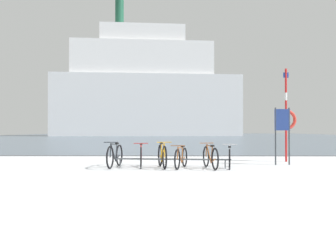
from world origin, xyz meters
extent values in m
cube|color=white|center=(0.00, -1.00, -0.04)|extent=(80.00, 22.00, 0.08)
cube|color=slate|center=(0.00, 65.00, -0.04)|extent=(80.00, 110.00, 0.08)
cube|color=#47474C|center=(0.00, 10.00, -0.02)|extent=(80.00, 0.50, 0.05)
cylinder|color=#4C5156|center=(-1.37, 4.50, 0.28)|extent=(3.78, 0.43, 0.05)
cylinder|color=#4C5156|center=(-3.06, 4.67, 0.14)|extent=(0.04, 0.04, 0.28)
cylinder|color=#4C5156|center=(0.33, 4.33, 0.14)|extent=(0.04, 0.04, 0.28)
torus|color=black|center=(-3.30, 4.12, 0.36)|extent=(0.15, 0.73, 0.73)
torus|color=black|center=(-3.16, 5.18, 0.36)|extent=(0.15, 0.73, 0.73)
cylinder|color=#1E2328|center=(-3.26, 4.47, 0.49)|extent=(0.11, 0.56, 0.61)
cylinder|color=#1E2328|center=(-3.21, 4.81, 0.47)|extent=(0.06, 0.20, 0.54)
cylinder|color=#1E2328|center=(-3.25, 4.55, 0.76)|extent=(0.13, 0.69, 0.09)
cylinder|color=#1E2328|center=(-3.19, 4.95, 0.28)|extent=(0.10, 0.47, 0.20)
cylinder|color=#1E2328|center=(-3.30, 4.16, 0.57)|extent=(0.05, 0.12, 0.43)
cube|color=black|center=(-3.20, 4.89, 0.77)|extent=(0.11, 0.21, 0.05)
cylinder|color=#1E2328|center=(-3.29, 4.20, 0.83)|extent=(0.46, 0.08, 0.02)
torus|color=black|center=(-2.34, 4.23, 0.34)|extent=(0.09, 0.69, 0.69)
torus|color=black|center=(-2.42, 5.24, 0.34)|extent=(0.09, 0.69, 0.69)
cylinder|color=#B22D2D|center=(-2.37, 4.56, 0.47)|extent=(0.07, 0.53, 0.58)
cylinder|color=#B22D2D|center=(-2.39, 4.88, 0.44)|extent=(0.05, 0.19, 0.52)
cylinder|color=#B22D2D|center=(-2.37, 4.63, 0.72)|extent=(0.08, 0.66, 0.08)
cylinder|color=#B22D2D|center=(-2.40, 5.02, 0.27)|extent=(0.07, 0.44, 0.19)
cylinder|color=#B22D2D|center=(-2.35, 4.27, 0.55)|extent=(0.04, 0.11, 0.41)
cube|color=black|center=(-2.40, 4.96, 0.74)|extent=(0.09, 0.21, 0.05)
cylinder|color=#B22D2D|center=(-2.35, 4.31, 0.80)|extent=(0.46, 0.06, 0.02)
torus|color=black|center=(-1.59, 4.05, 0.37)|extent=(0.18, 0.73, 0.73)
torus|color=black|center=(-1.76, 4.99, 0.37)|extent=(0.18, 0.73, 0.73)
cylinder|color=gold|center=(-1.65, 4.36, 0.50)|extent=(0.12, 0.50, 0.61)
cylinder|color=gold|center=(-1.70, 4.67, 0.47)|extent=(0.07, 0.18, 0.55)
cylinder|color=gold|center=(-1.66, 4.43, 0.77)|extent=(0.15, 0.62, 0.09)
cylinder|color=gold|center=(-1.72, 4.79, 0.28)|extent=(0.11, 0.42, 0.20)
cylinder|color=gold|center=(-1.60, 4.09, 0.58)|extent=(0.05, 0.11, 0.43)
cube|color=black|center=(-1.71, 4.74, 0.78)|extent=(0.11, 0.21, 0.05)
cylinder|color=gold|center=(-1.60, 4.13, 0.84)|extent=(0.46, 0.10, 0.02)
torus|color=black|center=(-1.20, 3.90, 0.32)|extent=(0.22, 0.63, 0.64)
torus|color=black|center=(-0.94, 4.84, 0.32)|extent=(0.22, 0.63, 0.64)
cylinder|color=brown|center=(-1.11, 4.21, 0.43)|extent=(0.17, 0.51, 0.54)
cylinder|color=brown|center=(-1.03, 4.51, 0.41)|extent=(0.08, 0.18, 0.48)
cylinder|color=brown|center=(-1.10, 4.28, 0.67)|extent=(0.20, 0.62, 0.08)
cylinder|color=brown|center=(-1.00, 4.64, 0.25)|extent=(0.15, 0.42, 0.18)
cylinder|color=brown|center=(-1.19, 3.94, 0.50)|extent=(0.06, 0.11, 0.38)
cube|color=black|center=(-1.01, 4.58, 0.68)|extent=(0.13, 0.21, 0.05)
cylinder|color=brown|center=(-1.18, 3.97, 0.74)|extent=(0.45, 0.14, 0.02)
torus|color=black|center=(-0.23, 4.84, 0.34)|extent=(0.17, 0.68, 0.69)
torus|color=black|center=(-0.05, 3.81, 0.34)|extent=(0.17, 0.68, 0.69)
cylinder|color=brown|center=(-0.17, 4.50, 0.46)|extent=(0.13, 0.55, 0.58)
cylinder|color=brown|center=(-0.12, 4.17, 0.44)|extent=(0.07, 0.19, 0.51)
cylinder|color=brown|center=(-0.16, 4.43, 0.72)|extent=(0.15, 0.68, 0.08)
cylinder|color=brown|center=(-0.09, 4.03, 0.27)|extent=(0.11, 0.46, 0.19)
cylinder|color=brown|center=(-0.23, 4.80, 0.54)|extent=(0.05, 0.12, 0.40)
cube|color=black|center=(-0.10, 4.09, 0.73)|extent=(0.11, 0.21, 0.05)
cylinder|color=brown|center=(-0.22, 4.76, 0.79)|extent=(0.46, 0.10, 0.02)
torus|color=black|center=(0.56, 4.90, 0.32)|extent=(0.15, 0.65, 0.65)
torus|color=black|center=(0.41, 3.96, 0.32)|extent=(0.15, 0.65, 0.65)
cylinder|color=silver|center=(0.51, 4.59, 0.44)|extent=(0.12, 0.50, 0.54)
cylinder|color=silver|center=(0.46, 4.29, 0.42)|extent=(0.06, 0.18, 0.49)
cylinder|color=silver|center=(0.50, 4.52, 0.68)|extent=(0.14, 0.62, 0.08)
cylinder|color=silver|center=(0.44, 4.16, 0.25)|extent=(0.10, 0.42, 0.18)
cylinder|color=silver|center=(0.56, 4.86, 0.51)|extent=(0.05, 0.11, 0.38)
cube|color=black|center=(0.45, 4.22, 0.69)|extent=(0.11, 0.21, 0.05)
cylinder|color=silver|center=(0.55, 4.83, 0.75)|extent=(0.46, 0.10, 0.02)
cylinder|color=#33383D|center=(2.27, 5.54, 1.00)|extent=(0.05, 0.05, 2.01)
cylinder|color=#33383D|center=(2.76, 5.59, 1.00)|extent=(0.05, 0.05, 2.01)
cube|color=navy|center=(2.51, 5.56, 1.58)|extent=(0.55, 0.10, 0.75)
cylinder|color=red|center=(3.05, 6.88, 1.80)|extent=(0.08, 0.08, 3.60)
cylinder|color=white|center=(3.05, 6.88, 2.52)|extent=(0.09, 0.09, 0.30)
torus|color=red|center=(3.05, 6.88, 1.62)|extent=(0.80, 0.12, 0.80)
cube|color=navy|center=(3.05, 6.88, 3.35)|extent=(0.20, 0.03, 0.20)
cube|color=silver|center=(-6.55, 69.85, 6.21)|extent=(39.12, 13.80, 12.42)
cube|color=white|center=(-7.51, 69.75, 15.84)|extent=(29.44, 11.33, 6.83)
cube|color=white|center=(-7.51, 69.75, 20.99)|extent=(17.86, 8.66, 3.48)
cylinder|color=#1E593F|center=(-12.27, 69.25, 25.52)|extent=(1.77, 1.77, 5.59)
camera|label=1|loc=(-1.37, -7.43, 1.23)|focal=39.53mm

